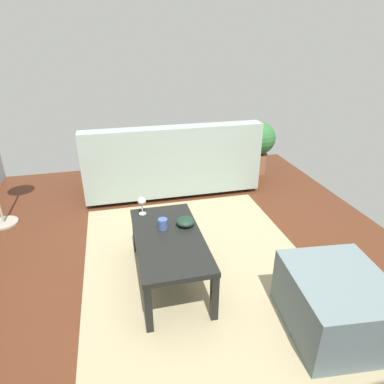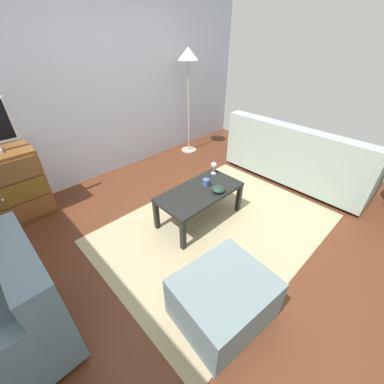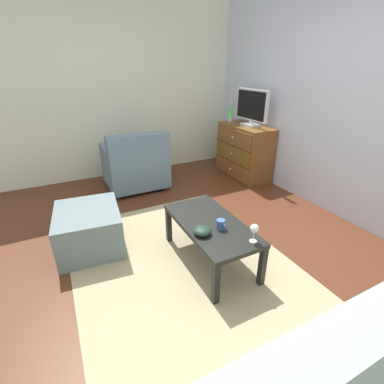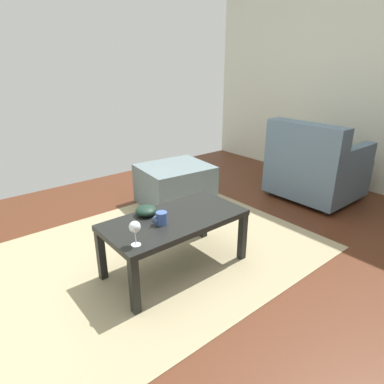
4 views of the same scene
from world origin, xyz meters
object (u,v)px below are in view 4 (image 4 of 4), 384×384
(wine_glass, at_px, (135,228))
(ottoman, at_px, (175,185))
(mug, at_px, (161,218))
(bowl_decorative, at_px, (146,211))
(armchair, at_px, (315,167))
(coffee_table, at_px, (175,224))

(wine_glass, relative_size, ottoman, 0.22)
(mug, xyz_separation_m, bowl_decorative, (0.00, -0.18, -0.01))
(bowl_decorative, distance_m, ottoman, 1.21)
(wine_glass, distance_m, armchair, 2.42)
(armchair, bearing_deg, coffee_table, 3.56)
(bowl_decorative, relative_size, ottoman, 0.22)
(coffee_table, xyz_separation_m, ottoman, (-0.73, -0.97, -0.15))
(wine_glass, relative_size, armchair, 0.18)
(armchair, bearing_deg, bowl_decorative, -0.95)
(bowl_decorative, bearing_deg, armchair, 179.05)
(armchair, height_order, ottoman, armchair)
(mug, xyz_separation_m, ottoman, (-0.86, -1.00, -0.25))
(armchair, bearing_deg, mug, 3.99)
(coffee_table, xyz_separation_m, armchair, (-1.99, -0.12, -0.01))
(armchair, relative_size, ottoman, 1.23)
(mug, bearing_deg, ottoman, -130.69)
(ottoman, bearing_deg, armchair, 146.08)
(wine_glass, bearing_deg, coffee_table, -158.89)
(wine_glass, xyz_separation_m, bowl_decorative, (-0.27, -0.31, -0.08))
(armchair, xyz_separation_m, ottoman, (1.26, -0.85, -0.15))
(wine_glass, xyz_separation_m, ottoman, (-1.13, -1.13, -0.32))
(wine_glass, bearing_deg, mug, -154.40)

